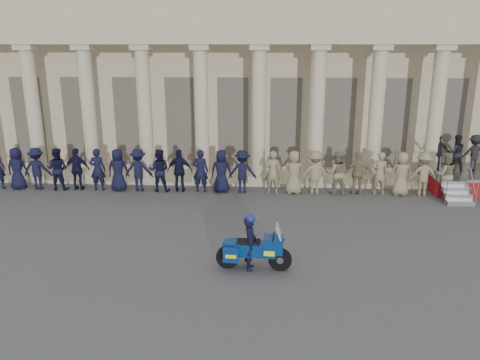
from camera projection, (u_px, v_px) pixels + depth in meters
The scene contains 6 objects.
ground at pixel (211, 257), 14.33m from camera, with size 90.00×90.00×0.00m, color #434346.
building at pixel (239, 76), 27.22m from camera, with size 40.00×12.50×9.00m.
officer_rank at pixel (198, 171), 20.49m from camera, with size 22.45×0.72×1.90m.
reviewing_stand at pixel (471, 161), 20.78m from camera, with size 4.07×3.89×2.44m.
motorcycle at pixel (254, 250), 13.42m from camera, with size 2.19×0.91×1.41m.
rider at pixel (250, 242), 13.36m from camera, with size 0.42×0.60×1.69m.
Camera 1 is at (1.59, -13.04, 6.25)m, focal length 35.00 mm.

